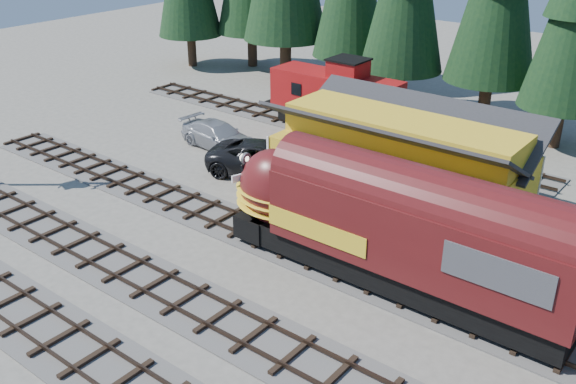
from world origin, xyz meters
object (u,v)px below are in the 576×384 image
Objects in this scene: depot at (400,154)px; caboose at (336,98)px; pickup_truck_b at (218,136)px; pickup_truck_a at (268,159)px; locomotive at (383,230)px.

depot reaches higher than caboose.
depot is 13.24m from pickup_truck_b.
depot is 1.87× the size of pickup_truck_a.
locomotive is 2.77× the size of pickup_truck_b.
locomotive is at bearing -66.06° from depot.
depot is 7.13m from locomotive.
pickup_truck_b is (-5.15, 1.36, -0.14)m from pickup_truck_a.
pickup_truck_b is at bearing 177.62° from depot.
depot is at bearing -40.06° from caboose.
depot is at bearing -87.63° from pickup_truck_b.
pickup_truck_b is at bearing -120.71° from caboose.
pickup_truck_a is 1.23× the size of pickup_truck_b.
pickup_truck_a is (1.02, -8.31, -1.41)m from caboose.
locomotive reaches higher than pickup_truck_a.
depot is 2.29× the size of pickup_truck_b.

